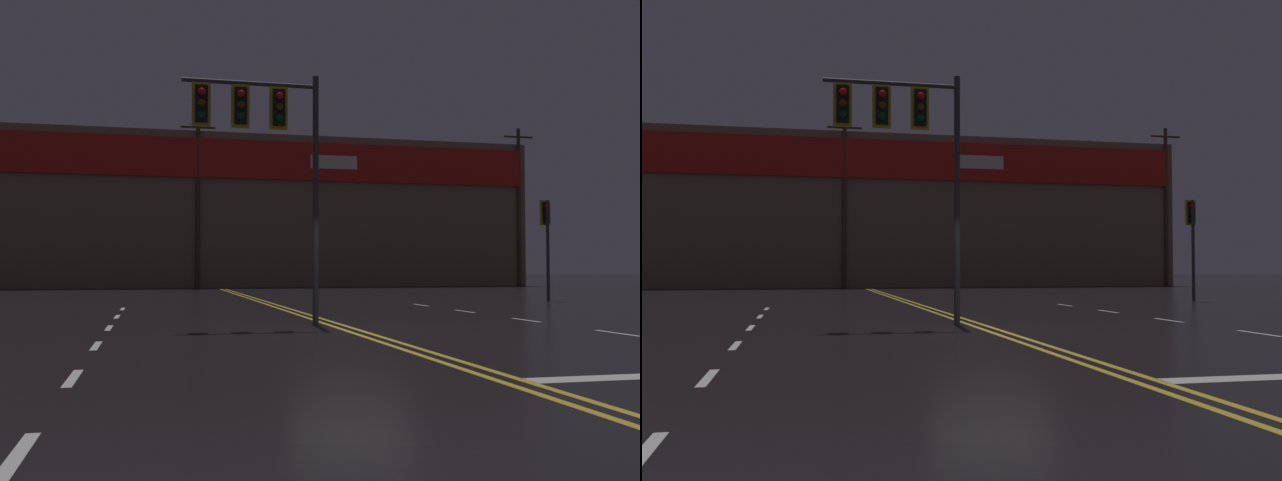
# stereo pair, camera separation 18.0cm
# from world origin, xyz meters

# --- Properties ---
(ground_plane) EXTENTS (200.00, 200.00, 0.00)m
(ground_plane) POSITION_xyz_m (0.00, 0.00, 0.00)
(ground_plane) COLOR black
(road_markings) EXTENTS (14.92, 60.00, 0.01)m
(road_markings) POSITION_xyz_m (0.95, -1.30, 0.00)
(road_markings) COLOR gold
(road_markings) RESTS_ON ground
(traffic_signal_median) EXTENTS (3.15, 0.36, 5.77)m
(traffic_signal_median) POSITION_xyz_m (-1.75, 1.59, 4.51)
(traffic_signal_median) COLOR #38383D
(traffic_signal_median) RESTS_ON ground
(traffic_signal_corner_northeast) EXTENTS (0.42, 0.36, 3.97)m
(traffic_signal_corner_northeast) POSITION_xyz_m (10.97, 10.76, 2.92)
(traffic_signal_corner_northeast) COLOR #38383D
(traffic_signal_corner_northeast) RESTS_ON ground
(building_backdrop) EXTENTS (43.63, 10.23, 10.10)m
(building_backdrop) POSITION_xyz_m (0.00, 36.62, 5.07)
(building_backdrop) COLOR #7A6651
(building_backdrop) RESTS_ON ground
(utility_pole_row) EXTENTS (46.08, 0.26, 11.93)m
(utility_pole_row) POSITION_xyz_m (-1.32, 31.56, 5.88)
(utility_pole_row) COLOR #4C3828
(utility_pole_row) RESTS_ON ground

